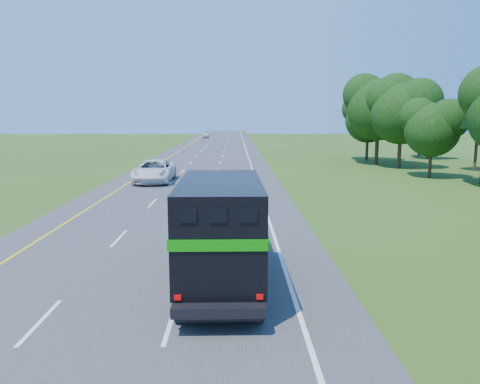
{
  "coord_description": "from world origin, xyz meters",
  "views": [
    {
      "loc": [
        3.63,
        -1.39,
        5.74
      ],
      "look_at": [
        3.9,
        23.4,
        1.68
      ],
      "focal_mm": 35.0,
      "sensor_mm": 36.0,
      "label": 1
    }
  ],
  "objects": [
    {
      "name": "far_car",
      "position": [
        -3.96,
        120.06,
        0.75
      ],
      "size": [
        1.81,
        4.22,
        1.42
      ],
      "primitive_type": "imported",
      "rotation": [
        0.0,
        0.0,
        0.03
      ],
      "color": "silver",
      "rests_on": "road"
    },
    {
      "name": "white_suv",
      "position": [
        -3.38,
        39.08,
        0.99
      ],
      "size": [
        3.25,
        6.89,
        1.9
      ],
      "primitive_type": "imported",
      "rotation": [
        0.0,
        0.0,
        0.01
      ],
      "color": "silver",
      "rests_on": "road"
    },
    {
      "name": "road",
      "position": [
        0.0,
        50.0,
        0.02
      ],
      "size": [
        15.0,
        260.0,
        0.04
      ],
      "primitive_type": "cube",
      "color": "#38383A",
      "rests_on": "ground"
    },
    {
      "name": "horse_truck",
      "position": [
        3.16,
        13.94,
        2.0
      ],
      "size": [
        2.72,
        8.31,
        3.66
      ],
      "rotation": [
        0.0,
        0.0,
        0.01
      ],
      "color": "black",
      "rests_on": "road"
    },
    {
      "name": "lane_markings",
      "position": [
        0.0,
        50.0,
        0.04
      ],
      "size": [
        11.15,
        260.0,
        0.01
      ],
      "color": "yellow",
      "rests_on": "road"
    }
  ]
}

